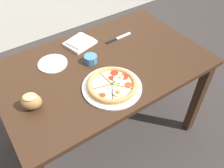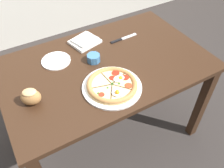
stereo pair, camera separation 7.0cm
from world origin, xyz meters
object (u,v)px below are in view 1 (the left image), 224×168
Objects in this scene: napkin_folded at (80,42)px; ramekin_bowl at (91,59)px; knife_main at (118,38)px; pizza at (112,85)px; bread_piece_near at (31,101)px; side_saucer at (53,64)px; dining_table at (104,76)px.

ramekin_bowl is at bearing -100.06° from napkin_folded.
knife_main is at bearing -19.53° from napkin_folded.
pizza is 0.44m from bread_piece_near.
pizza is 0.49m from knife_main.
pizza reaches higher than ramekin_bowl.
bread_piece_near is (-0.42, 0.11, 0.03)m from pizza.
ramekin_bowl is 0.32m from knife_main.
knife_main is (0.74, 0.27, -0.05)m from bread_piece_near.
side_saucer is at bearing -159.80° from napkin_folded.
pizza is at bearing -93.56° from ramekin_bowl.
pizza reaches higher than napkin_folded.
dining_table is 9.98× the size of bread_piece_near.
napkin_folded is at bearing 79.94° from ramekin_bowl.
ramekin_bowl is 0.47m from bread_piece_near.
bread_piece_near reaches higher than knife_main.
dining_table is 0.32m from knife_main.
side_saucer is (-0.21, 0.12, -0.02)m from ramekin_bowl.
side_saucer is at bearing 116.70° from pizza.
pizza is at bearing -63.30° from side_saucer.
bread_piece_near reaches higher than side_saucer.
side_saucer is (-0.25, -0.09, -0.01)m from napkin_folded.
knife_main is (0.26, -0.09, -0.01)m from napkin_folded.
pizza is 3.88× the size of ramekin_bowl.
ramekin_bowl is 0.21m from napkin_folded.
pizza is at bearing -109.44° from dining_table.
ramekin_bowl is 0.24m from side_saucer.
dining_table is 0.34m from side_saucer.
side_saucer is (0.23, 0.27, -0.05)m from bread_piece_near.
ramekin_bowl is 0.40× the size of napkin_folded.
pizza is 0.43m from side_saucer.
knife_main is at bearing 50.69° from pizza.
ramekin_bowl reaches higher than side_saucer.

